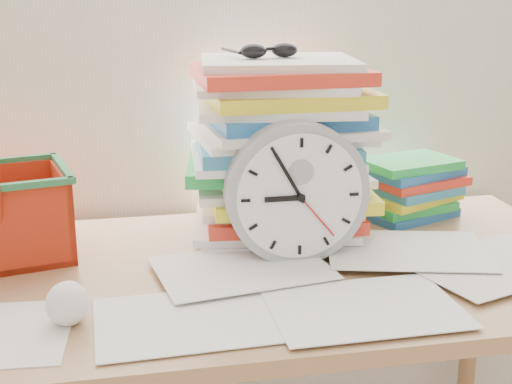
{
  "coord_description": "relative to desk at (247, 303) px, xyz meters",
  "views": [
    {
      "loc": [
        -0.23,
        0.36,
        1.27
      ],
      "look_at": [
        0.02,
        1.6,
        0.9
      ],
      "focal_mm": 50.0,
      "sensor_mm": 36.0,
      "label": 1
    }
  ],
  "objects": [
    {
      "name": "paper_stack",
      "position": [
        0.1,
        0.18,
        0.26
      ],
      "size": [
        0.39,
        0.32,
        0.37
      ],
      "primitive_type": null,
      "rotation": [
        0.0,
        0.0,
        -0.06
      ],
      "color": "white",
      "rests_on": "desk"
    },
    {
      "name": "desk",
      "position": [
        0.0,
        0.0,
        0.0
      ],
      "size": [
        1.4,
        0.7,
        0.75
      ],
      "color": "#9D7249",
      "rests_on": "ground"
    },
    {
      "name": "sunglasses",
      "position": [
        0.08,
        0.19,
        0.46
      ],
      "size": [
        0.16,
        0.14,
        0.03
      ],
      "primitive_type": null,
      "rotation": [
        0.0,
        0.0,
        0.19
      ],
      "color": "black",
      "rests_on": "paper_stack"
    },
    {
      "name": "crumpled_ball",
      "position": [
        -0.32,
        -0.17,
        0.11
      ],
      "size": [
        0.07,
        0.07,
        0.07
      ],
      "primitive_type": "sphere",
      "color": "white",
      "rests_on": "desk"
    },
    {
      "name": "scattered_papers",
      "position": [
        0.0,
        0.0,
        0.08
      ],
      "size": [
        1.26,
        0.42,
        0.02
      ],
      "primitive_type": null,
      "color": "white",
      "rests_on": "desk"
    },
    {
      "name": "book_stack",
      "position": [
        0.43,
        0.23,
        0.14
      ],
      "size": [
        0.28,
        0.25,
        0.14
      ],
      "primitive_type": null,
      "rotation": [
        0.0,
        0.0,
        0.35
      ],
      "color": "white",
      "rests_on": "desk"
    },
    {
      "name": "clock",
      "position": [
        0.1,
        0.02,
        0.21
      ],
      "size": [
        0.27,
        0.05,
        0.27
      ],
      "primitive_type": "cylinder",
      "rotation": [
        1.57,
        0.0,
        0.0
      ],
      "color": "#979BA1",
      "rests_on": "desk"
    }
  ]
}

